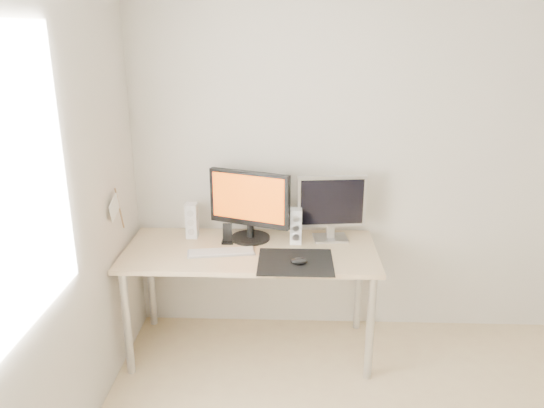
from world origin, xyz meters
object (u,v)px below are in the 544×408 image
object	(u,v)px
mouse	(299,261)
keyboard	(221,252)
speaker_left	(192,221)
speaker_right	(296,226)
second_monitor	(331,205)
desk	(251,260)
phone_dock	(228,237)
main_monitor	(249,203)

from	to	relation	value
mouse	keyboard	distance (m)	0.50
speaker_left	speaker_right	size ratio (longest dim) A/B	1.00
second_monitor	speaker_right	world-z (taller)	second_monitor
mouse	desk	bearing A→B (deg)	144.11
speaker_left	speaker_right	distance (m)	0.70
mouse	second_monitor	xyz separation A→B (m)	(0.21, 0.40, 0.22)
second_monitor	desk	bearing A→B (deg)	-160.64
desk	second_monitor	size ratio (longest dim) A/B	3.54
speaker_right	phone_dock	xyz separation A→B (m)	(-0.44, -0.02, -0.08)
main_monitor	speaker_left	world-z (taller)	main_monitor
speaker_left	keyboard	world-z (taller)	speaker_left
speaker_left	keyboard	bearing A→B (deg)	-49.04
second_monitor	phone_dock	size ratio (longest dim) A/B	3.34
desk	main_monitor	distance (m)	0.37
desk	speaker_right	xyz separation A→B (m)	(0.29, 0.11, 0.20)
speaker_left	phone_dock	bearing A→B (deg)	-21.42
main_monitor	second_monitor	size ratio (longest dim) A/B	1.18
speaker_right	keyboard	bearing A→B (deg)	-158.04
mouse	main_monitor	xyz separation A→B (m)	(-0.32, 0.38, 0.23)
phone_dock	second_monitor	bearing A→B (deg)	7.72
main_monitor	phone_dock	world-z (taller)	main_monitor
main_monitor	speaker_left	distance (m)	0.41
mouse	speaker_right	xyz separation A→B (m)	(-0.02, 0.33, 0.10)
phone_dock	desk	bearing A→B (deg)	-30.36
main_monitor	keyboard	size ratio (longest dim) A/B	1.23
desk	speaker_right	bearing A→B (deg)	21.35
main_monitor	second_monitor	world-z (taller)	main_monitor
desk	speaker_left	world-z (taller)	speaker_left
second_monitor	speaker_right	bearing A→B (deg)	-163.19
desk	keyboard	xyz separation A→B (m)	(-0.18, -0.07, 0.09)
mouse	speaker_left	size ratio (longest dim) A/B	0.44
second_monitor	speaker_left	bearing A→B (deg)	179.62
desk	keyboard	size ratio (longest dim) A/B	3.69
mouse	main_monitor	distance (m)	0.55
desk	main_monitor	xyz separation A→B (m)	(-0.01, 0.16, 0.33)
keyboard	main_monitor	bearing A→B (deg)	55.37
mouse	phone_dock	bearing A→B (deg)	145.89
speaker_left	speaker_right	world-z (taller)	same
second_monitor	speaker_right	xyz separation A→B (m)	(-0.23, -0.07, -0.12)
desk	speaker_left	size ratio (longest dim) A/B	6.82
desk	main_monitor	size ratio (longest dim) A/B	3.01
desk	phone_dock	size ratio (longest dim) A/B	11.84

